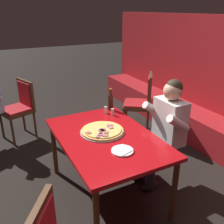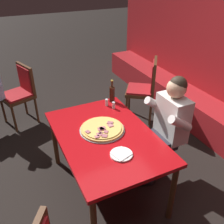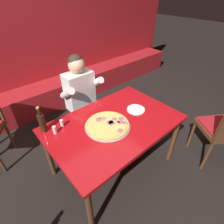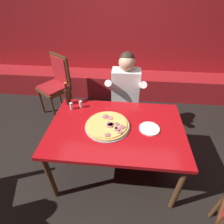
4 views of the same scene
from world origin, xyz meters
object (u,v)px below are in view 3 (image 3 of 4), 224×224
object	(u,v)px
beer_bottle	(42,122)
shaker_red_pepper_flakes	(62,124)
main_dining_table	(114,128)
shaker_oregano	(55,130)
pizza	(108,125)
diner_seated_blue_shirt	(84,98)
plate_white_paper	(136,110)

from	to	relation	value
beer_bottle	shaker_red_pepper_flakes	size ratio (longest dim) A/B	3.40
main_dining_table	shaker_oregano	world-z (taller)	shaker_oregano
pizza	diner_seated_blue_shirt	world-z (taller)	diner_seated_blue_shirt
shaker_oregano	main_dining_table	bearing A→B (deg)	-25.45
pizza	main_dining_table	bearing A→B (deg)	1.34
beer_bottle	shaker_oregano	xyz separation A→B (m)	(0.07, -0.11, -0.07)
beer_bottle	shaker_red_pepper_flakes	xyz separation A→B (m)	(0.17, -0.06, -0.07)
plate_white_paper	shaker_oregano	bearing A→B (deg)	163.54
pizza	shaker_red_pepper_flakes	size ratio (longest dim) A/B	5.54
main_dining_table	shaker_red_pepper_flakes	xyz separation A→B (m)	(-0.45, 0.31, 0.11)
beer_bottle	pizza	bearing A→B (deg)	-34.97
shaker_red_pepper_flakes	diner_seated_blue_shirt	bearing A→B (deg)	36.86
beer_bottle	shaker_oregano	distance (m)	0.14
beer_bottle	shaker_oregano	size ratio (longest dim) A/B	3.40
diner_seated_blue_shirt	plate_white_paper	bearing A→B (deg)	-68.46
pizza	plate_white_paper	bearing A→B (deg)	-0.05
main_dining_table	diner_seated_blue_shirt	distance (m)	0.70
beer_bottle	diner_seated_blue_shirt	size ratio (longest dim) A/B	0.23
main_dining_table	shaker_oregano	distance (m)	0.62
pizza	shaker_oregano	distance (m)	0.53
pizza	plate_white_paper	xyz separation A→B (m)	(0.44, -0.00, -0.01)
beer_bottle	shaker_red_pepper_flakes	bearing A→B (deg)	-19.59
beer_bottle	shaker_oregano	world-z (taller)	beer_bottle
shaker_oregano	diner_seated_blue_shirt	distance (m)	0.76
diner_seated_blue_shirt	shaker_oregano	bearing A→B (deg)	-145.08
main_dining_table	shaker_red_pepper_flakes	size ratio (longest dim) A/B	16.47
beer_bottle	diner_seated_blue_shirt	world-z (taller)	diner_seated_blue_shirt
main_dining_table	diner_seated_blue_shirt	size ratio (longest dim) A/B	1.11
main_dining_table	pizza	distance (m)	0.13
pizza	shaker_oregano	world-z (taller)	shaker_oregano
beer_bottle	plate_white_paper	bearing A→B (deg)	-21.03
shaker_oregano	pizza	bearing A→B (deg)	-29.79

